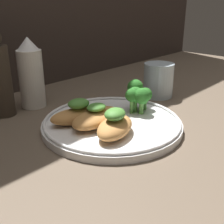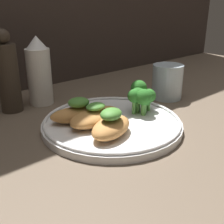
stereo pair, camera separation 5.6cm
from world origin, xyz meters
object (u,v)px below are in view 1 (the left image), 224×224
Objects in this scene: sauce_bottle at (31,74)px; pepper_grinder at (0,78)px; plate at (112,123)px; broccoli_bunch at (138,94)px; drinking_glass at (158,80)px.

pepper_grinder is at bearing -180.00° from sauce_bottle.
plate is 8.97cm from broccoli_bunch.
plate is at bearing -168.69° from drinking_glass.
pepper_grinder reaches higher than sauce_bottle.
pepper_grinder is (-7.58, -0.00, 0.52)cm from sauce_bottle.
pepper_grinder is 2.09× the size of drinking_glass.
drinking_glass is at bearing -27.39° from pepper_grinder.
pepper_grinder is 38.80cm from drinking_glass.
drinking_glass is (34.27, -17.75, -3.99)cm from pepper_grinder.
pepper_grinder is (-11.36, 22.34, 7.42)cm from plate.
broccoli_bunch is (7.91, -0.32, 4.23)cm from plate.
plate is 23.62cm from drinking_glass.
broccoli_bunch is 0.41× the size of sauce_bottle.
broccoli_bunch reaches higher than plate.
broccoli_bunch is 15.81cm from drinking_glass.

